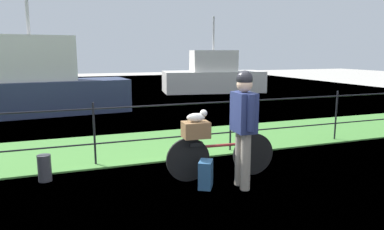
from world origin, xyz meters
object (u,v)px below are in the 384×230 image
at_px(terrier_dog, 197,117).
at_px(moored_boat_mid, 213,77).
at_px(bicycle_main, 220,156).
at_px(cyclist_person, 244,119).
at_px(wooden_crate, 196,130).
at_px(mooring_bollard, 45,168).
at_px(moored_boat_near, 33,87).
at_px(backpack_on_paving, 206,174).

bearing_deg(terrier_dog, moored_boat_mid, 65.28).
relative_size(bicycle_main, moored_boat_mid, 0.34).
height_order(terrier_dog, moored_boat_mid, moored_boat_mid).
bearing_deg(cyclist_person, wooden_crate, 137.52).
bearing_deg(mooring_bollard, terrier_dog, -19.42).
height_order(bicycle_main, moored_boat_near, moored_boat_near).
bearing_deg(terrier_dog, moored_boat_near, 110.54).
bearing_deg(cyclist_person, backpack_on_paving, 162.26).
height_order(bicycle_main, cyclist_person, cyclist_person).
relative_size(cyclist_person, moored_boat_near, 0.28).
bearing_deg(wooden_crate, cyclist_person, -42.48).
relative_size(terrier_dog, moored_boat_mid, 0.06).
bearing_deg(moored_boat_near, moored_boat_mid, 27.19).
bearing_deg(mooring_bollard, moored_boat_near, 94.55).
xyz_separation_m(bicycle_main, cyclist_person, (0.14, -0.46, 0.65)).
bearing_deg(mooring_bollard, bicycle_main, -17.29).
bearing_deg(bicycle_main, backpack_on_paving, -140.79).
distance_m(bicycle_main, cyclist_person, 0.81).
relative_size(bicycle_main, terrier_dog, 5.45).
height_order(wooden_crate, cyclist_person, cyclist_person).
relative_size(wooden_crate, cyclist_person, 0.23).
relative_size(bicycle_main, cyclist_person, 1.03).
bearing_deg(moored_boat_mid, backpack_on_paving, -114.08).
distance_m(wooden_crate, moored_boat_near, 7.66).
bearing_deg(terrier_dog, mooring_bollard, 160.58).
distance_m(cyclist_person, moored_boat_mid, 12.60).
bearing_deg(moored_boat_mid, cyclist_person, -111.69).
xyz_separation_m(wooden_crate, moored_boat_near, (-2.67, 7.18, 0.09)).
bearing_deg(wooden_crate, terrier_dog, -3.96).
xyz_separation_m(backpack_on_paving, moored_boat_mid, (5.16, 11.54, 0.55)).
bearing_deg(terrier_dog, cyclist_person, -43.74).
relative_size(cyclist_person, moored_boat_mid, 0.33).
bearing_deg(wooden_crate, mooring_bollard, 160.42).
xyz_separation_m(terrier_dog, cyclist_person, (0.51, -0.49, 0.02)).
bearing_deg(moored_boat_near, cyclist_person, -67.35).
height_order(terrier_dog, mooring_bollard, terrier_dog).
distance_m(wooden_crate, cyclist_person, 0.75).
bearing_deg(wooden_crate, backpack_on_paving, -84.98).
xyz_separation_m(backpack_on_paving, moored_boat_near, (-2.69, 7.51, 0.68)).
relative_size(backpack_on_paving, moored_boat_near, 0.07).
relative_size(terrier_dog, backpack_on_paving, 0.80).
bearing_deg(mooring_bollard, cyclist_person, -25.02).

